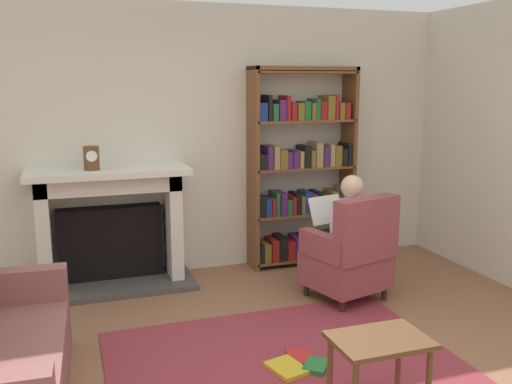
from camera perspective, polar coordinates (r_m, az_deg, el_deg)
name	(u,v)px	position (r m, az deg, el deg)	size (l,w,h in m)	color
back_wall	(204,140)	(5.80, -5.31, 5.27)	(5.60, 0.10, 2.70)	beige
side_wall_right	(505,144)	(5.92, 23.96, 4.48)	(0.10, 5.20, 2.70)	beige
area_rug	(284,363)	(4.10, 2.90, -16.92)	(2.40, 1.80, 0.01)	maroon
fireplace	(110,224)	(5.53, -14.56, -3.19)	(1.51, 0.64, 1.15)	#4C4742
mantel_clock	(91,158)	(5.30, -16.36, 3.32)	(0.14, 0.14, 0.22)	brown
bookshelf	(302,173)	(5.96, 4.72, 1.96)	(1.13, 0.32, 2.09)	brown
armchair_reading	(351,255)	(5.09, 9.65, -6.29)	(0.78, 0.77, 0.97)	#331E14
seated_reader	(343,230)	(5.12, 8.81, -3.88)	(0.46, 0.59, 1.14)	silver
side_table	(379,350)	(3.46, 12.42, -15.41)	(0.56, 0.39, 0.48)	brown
scattered_books	(299,364)	(4.04, 4.34, -17.05)	(0.45, 0.41, 0.03)	#267233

